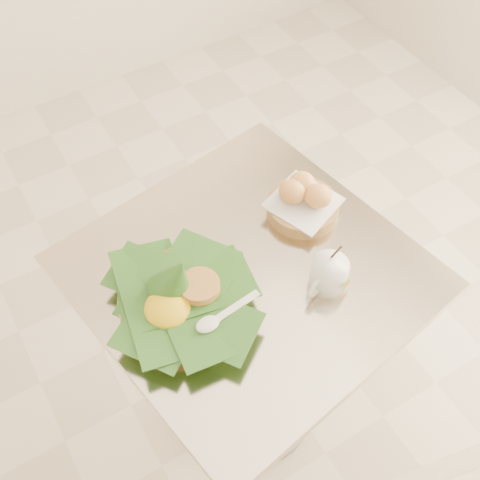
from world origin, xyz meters
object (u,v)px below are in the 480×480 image
cafe_table (248,319)px  bread_basket (303,201)px  rice_basket (179,297)px  coffee_mug (328,274)px

cafe_table → bread_basket: (0.20, 0.08, 0.26)m
rice_basket → coffee_mug: size_ratio=2.27×
cafe_table → bread_basket: 0.34m
rice_basket → bread_basket: (0.38, 0.09, -0.01)m
bread_basket → coffee_mug: (-0.08, -0.20, 0.00)m
cafe_table → coffee_mug: 0.31m
cafe_table → bread_basket: bearing=21.9°
cafe_table → coffee_mug: (0.13, -0.12, 0.26)m
cafe_table → coffee_mug: bearing=-43.4°
rice_basket → coffee_mug: rice_basket is taller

